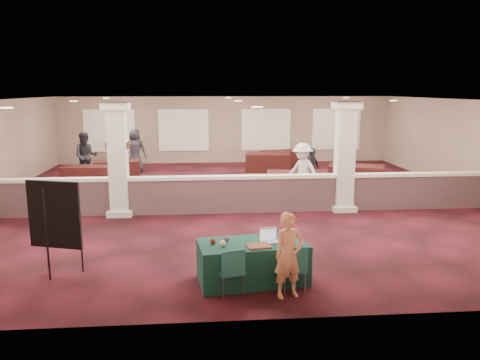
{
  "coord_description": "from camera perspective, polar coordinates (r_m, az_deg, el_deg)",
  "views": [
    {
      "loc": [
        -1.17,
        -14.71,
        3.55
      ],
      "look_at": [
        -0.11,
        -2.0,
        1.06
      ],
      "focal_mm": 35.0,
      "sensor_mm": 36.0,
      "label": 1
    }
  ],
  "objects": [
    {
      "name": "screen_glow",
      "position": [
        8.82,
        3.45,
        -6.62
      ],
      "size": [
        0.31,
        0.04,
        0.2
      ],
      "primitive_type": "cube",
      "rotation": [
        0.0,
        0.0,
        0.13
      ],
      "color": "silver",
      "rests_on": "near_table"
    },
    {
      "name": "far_table_back_right",
      "position": [
        21.71,
        5.12,
        2.59
      ],
      "size": [
        2.06,
        1.52,
        0.75
      ],
      "primitive_type": "cube",
      "rotation": [
        0.0,
        0.0,
        0.36
      ],
      "color": "black",
      "rests_on": "ground"
    },
    {
      "name": "sconce_left",
      "position": [
        13.56,
        -15.88,
        4.05
      ],
      "size": [
        0.12,
        0.12,
        0.18
      ],
      "color": "brown",
      "rests_on": "column_left"
    },
    {
      "name": "column_right",
      "position": [
        13.99,
        12.63,
        2.9
      ],
      "size": [
        0.72,
        0.72,
        3.2
      ],
      "color": "beige",
      "rests_on": "ground"
    },
    {
      "name": "attendee_b",
      "position": [
        15.3,
        7.61,
        1.04
      ],
      "size": [
        1.18,
        1.25,
        1.84
      ],
      "primitive_type": "imported",
      "rotation": [
        0.0,
        0.0,
        -0.86
      ],
      "color": "silver",
      "rests_on": "ground"
    },
    {
      "name": "conf_chair_side",
      "position": [
        8.23,
        -1.05,
        -10.64
      ],
      "size": [
        0.53,
        0.53,
        0.87
      ],
      "rotation": [
        0.0,
        0.0,
        0.26
      ],
      "color": "#1D5751",
      "rests_on": "ground"
    },
    {
      "name": "knitting",
      "position": [
        8.49,
        2.31,
        -8.04
      ],
      "size": [
        0.45,
        0.36,
        0.03
      ],
      "primitive_type": "cube",
      "rotation": [
        0.0,
        0.0,
        0.13
      ],
      "color": "#B7451D",
      "rests_on": "near_table"
    },
    {
      "name": "attendee_c",
      "position": [
        16.92,
        8.69,
        1.37
      ],
      "size": [
        0.93,
        0.9,
        1.49
      ],
      "primitive_type": "imported",
      "rotation": [
        0.0,
        0.0,
        0.74
      ],
      "color": "black",
      "rests_on": "ground"
    },
    {
      "name": "yarn_grey",
      "position": [
        8.73,
        -1.67,
        -7.23
      ],
      "size": [
        0.11,
        0.11,
        0.11
      ],
      "primitive_type": "sphere",
      "color": "#47484C",
      "rests_on": "near_table"
    },
    {
      "name": "woman",
      "position": [
        8.15,
        5.98,
        -9.11
      ],
      "size": [
        0.62,
        0.5,
        1.51
      ],
      "primitive_type": "imported",
      "rotation": [
        0.0,
        0.0,
        0.29
      ],
      "color": "#F1AD68",
      "rests_on": "ground"
    },
    {
      "name": "column_left",
      "position": [
        13.55,
        -14.64,
        2.56
      ],
      "size": [
        0.72,
        0.72,
        3.2
      ],
      "color": "beige",
      "rests_on": "ground"
    },
    {
      "name": "easel_board",
      "position": [
        9.6,
        -21.69,
        -4.07
      ],
      "size": [
        1.06,
        0.65,
        1.86
      ],
      "rotation": [
        0.0,
        0.0,
        -0.3
      ],
      "color": "black",
      "rests_on": "ground"
    },
    {
      "name": "near_table",
      "position": [
        8.85,
        1.53,
        -9.96
      ],
      "size": [
        2.09,
        1.24,
        0.76
      ],
      "primitive_type": "cube",
      "rotation": [
        0.0,
        0.0,
        0.13
      ],
      "color": "#0E332E",
      "rests_on": "ground"
    },
    {
      "name": "yarn_cream",
      "position": [
        8.5,
        -2.09,
        -7.73
      ],
      "size": [
        0.11,
        0.11,
        0.11
      ],
      "primitive_type": "sphere",
      "color": "beige",
      "rests_on": "near_table"
    },
    {
      "name": "far_table_front_right",
      "position": [
        17.69,
        13.95,
        0.45
      ],
      "size": [
        2.19,
        1.61,
        0.8
      ],
      "primitive_type": "cube",
      "rotation": [
        0.0,
        0.0,
        -0.35
      ],
      "color": "black",
      "rests_on": "ground"
    },
    {
      "name": "partition_wall",
      "position": [
        13.6,
        0.28,
        -1.64
      ],
      "size": [
        15.6,
        0.28,
        1.1
      ],
      "color": "brown",
      "rests_on": "ground"
    },
    {
      "name": "wall_front",
      "position": [
        7.09,
        4.94,
        -4.99
      ],
      "size": [
        16.0,
        0.04,
        3.2
      ],
      "primitive_type": "cube",
      "color": "#886B5E",
      "rests_on": "ground"
    },
    {
      "name": "laptop_base",
      "position": [
        8.75,
        3.64,
        -7.52
      ],
      "size": [
        0.37,
        0.28,
        0.02
      ],
      "primitive_type": "cube",
      "rotation": [
        0.0,
        0.0,
        0.13
      ],
      "color": "silver",
      "rests_on": "near_table"
    },
    {
      "name": "scissors",
      "position": [
        8.64,
        6.43,
        -7.84
      ],
      "size": [
        0.13,
        0.05,
        0.01
      ],
      "primitive_type": "cube",
      "rotation": [
        0.0,
        0.0,
        0.13
      ],
      "color": "#B21317",
      "rests_on": "near_table"
    },
    {
      "name": "ceiling",
      "position": [
        14.77,
        -0.23,
        9.67
      ],
      "size": [
        16.0,
        16.0,
        0.02
      ],
      "primitive_type": "cube",
      "color": "white",
      "rests_on": "wall_back"
    },
    {
      "name": "wall_back",
      "position": [
        22.83,
        -1.84,
        6.13
      ],
      "size": [
        16.0,
        0.04,
        3.2
      ],
      "primitive_type": "cube",
      "color": "#886B5E",
      "rests_on": "ground"
    },
    {
      "name": "yarn_red",
      "position": [
        8.62,
        -3.3,
        -7.5
      ],
      "size": [
        0.1,
        0.1,
        0.1
      ],
      "primitive_type": "sphere",
      "color": "maroon",
      "rests_on": "near_table"
    },
    {
      "name": "far_table_back_center",
      "position": [
        20.52,
        3.43,
        2.16
      ],
      "size": [
        2.05,
        1.24,
        0.78
      ],
      "primitive_type": "cube",
      "rotation": [
        0.0,
        0.0,
        -0.15
      ],
      "color": "black",
      "rests_on": "ground"
    },
    {
      "name": "attendee_a",
      "position": [
        19.43,
        -18.26,
        2.77
      ],
      "size": [
        0.98,
        0.64,
        1.89
      ],
      "primitive_type": "imported",
      "rotation": [
        0.0,
        0.0,
        0.16
      ],
      "color": "black",
      "rests_on": "ground"
    },
    {
      "name": "wall_right",
      "position": [
        17.45,
        27.02,
        3.41
      ],
      "size": [
        0.04,
        16.0,
        3.2
      ],
      "primitive_type": "cube",
      "color": "#886B5E",
      "rests_on": "ground"
    },
    {
      "name": "far_table_front_left",
      "position": [
        18.51,
        -18.23,
        0.53
      ],
      "size": [
        1.79,
        0.97,
        0.71
      ],
      "primitive_type": "cube",
      "rotation": [
        0.0,
        0.0,
        -0.06
      ],
      "color": "black",
      "rests_on": "ground"
    },
    {
      "name": "attendee_d",
      "position": [
        20.59,
        -12.66,
        3.52
      ],
      "size": [
        1.02,
        0.67,
        1.9
      ],
      "primitive_type": "imported",
      "rotation": [
        0.0,
        0.0,
        2.96
      ],
      "color": "black",
      "rests_on": "ground"
    },
    {
      "name": "far_table_back_left",
      "position": [
        19.44,
        -14.74,
        1.24
      ],
      "size": [
        1.88,
        1.09,
        0.73
      ],
      "primitive_type": "cube",
      "rotation": [
        0.0,
        0.0,
        0.11
      ],
      "color": "black",
      "rests_on": "ground"
    },
    {
      "name": "sconce_right",
      "position": [
        13.46,
        -13.54,
        4.11
      ],
      "size": [
        0.12,
        0.12,
        0.18
      ],
      "color": "brown",
      "rests_on": "column_left"
    },
    {
      "name": "far_table_front_center",
      "position": [
        16.04,
        6.71,
        -0.4
      ],
      "size": [
        2.06,
        1.28,
        0.78
      ],
      "primitive_type": "cube",
      "rotation": [
        0.0,
        0.0,
        -0.17
      ],
      "color": "black",
      "rests_on": "ground"
    },
    {
      "name": "ground",
      "position": [
        15.18,
        -0.22,
        -2.49
      ],
      "size": [
        16.0,
        16.0,
        0.0
      ],
      "primitive_type": "plane",
      "color": "#49121B",
      "rests_on": "ground"
    },
    {
      "name": "laptop_screen",
      "position": [
        8.82,
        3.43,
        -6.51
      ],
      "size": [
        0.34,
        0.06,
        0.23
      ],
      "primitive_type": "cube",
      "rotation": [
        0.0,
        0.0,
        0.13
      ],
      "color": "silver",
      "rests_on": "near_table"
    },
    {
      "name": "conf_chair_main",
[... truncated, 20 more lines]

